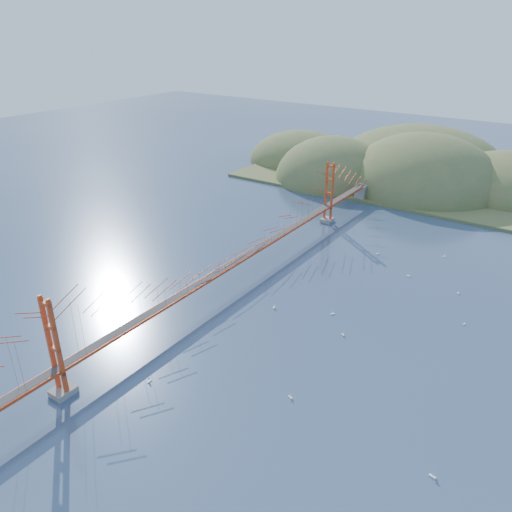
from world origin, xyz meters
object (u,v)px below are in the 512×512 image
Objects in this scene: bridge at (235,239)px; sailboat_0 at (274,307)px; sailboat_2 at (433,476)px; sailboat_1 at (343,334)px.

bridge is 130.57× the size of sailboat_0.
sailboat_2 reaches higher than sailboat_0.
sailboat_0 is at bearing 176.90° from sailboat_1.
bridge reaches higher than sailboat_0.
sailboat_1 is 0.87× the size of sailboat_0.
bridge reaches higher than sailboat_2.
sailboat_1 is at bearing -3.10° from sailboat_0.
sailboat_0 is 0.98× the size of sailboat_2.
bridge is 150.85× the size of sailboat_1.
sailboat_1 is (19.42, -3.70, -6.87)m from bridge.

